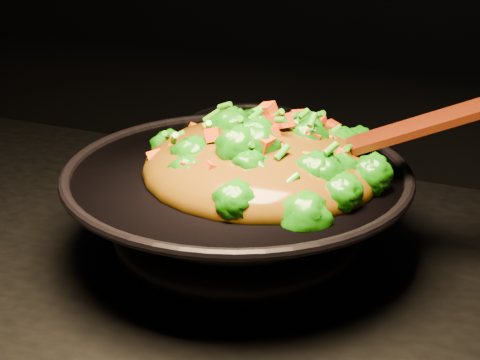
% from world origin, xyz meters
% --- Properties ---
extents(wok, '(0.48, 0.48, 0.12)m').
position_xyz_m(wok, '(0.09, 0.10, 0.96)').
color(wok, black).
rests_on(wok, stovetop).
extents(stir_fry, '(0.34, 0.34, 0.10)m').
position_xyz_m(stir_fry, '(0.12, 0.12, 1.07)').
color(stir_fry, '#177808').
rests_on(stir_fry, wok).
extents(spatula, '(0.33, 0.11, 0.14)m').
position_xyz_m(spatula, '(0.27, 0.16, 1.08)').
color(spatula, '#3C1107').
rests_on(spatula, wok).
extents(back_pot, '(0.24, 0.24, 0.11)m').
position_xyz_m(back_pot, '(0.03, 0.32, 0.96)').
color(back_pot, black).
rests_on(back_pot, stovetop).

